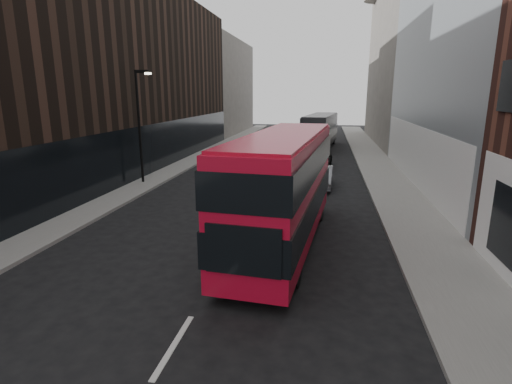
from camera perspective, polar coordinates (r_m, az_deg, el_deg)
The scene contains 12 objects.
sidewalk_right at distance 31.59m, azimuth 17.32°, elevation 2.93°, with size 3.00×80.00×0.15m, color slate.
sidewalk_left at distance 33.30m, azimuth -10.19°, elevation 3.89°, with size 2.00×80.00×0.15m, color slate.
building_modern_block at distance 28.30m, azimuth 28.48°, elevation 20.76°, with size 5.03×22.00×20.00m.
building_victorian at distance 50.58m, azimuth 19.97°, elevation 17.58°, with size 6.50×24.00×21.00m.
building_left_mid at distance 38.75m, azimuth -13.11°, elevation 15.44°, with size 5.00×24.00×14.00m, color black.
building_left_far at distance 59.66m, azimuth -4.67°, elevation 14.63°, with size 5.00×20.00×13.00m, color #615C56.
street_lamp at distance 26.49m, azimuth -16.24°, elevation 9.97°, with size 1.06×0.22×7.00m.
red_bus at distance 15.18m, azimuth 3.95°, elevation 1.09°, with size 3.48×10.91×4.34m.
grey_bus at distance 43.90m, azimuth 9.17°, elevation 8.73°, with size 3.88×11.16×3.54m.
car_a at distance 19.61m, azimuth 3.90°, elevation -1.10°, with size 1.64×4.08×1.39m, color black.
car_b at distance 25.38m, azimuth 9.27°, elevation 2.13°, with size 1.38×3.95×1.30m, color gray.
car_c at distance 32.03m, azimuth 8.79°, elevation 4.79°, with size 2.12×5.21×1.51m, color black.
Camera 1 is at (3.32, -5.79, 5.79)m, focal length 28.00 mm.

